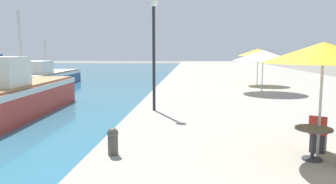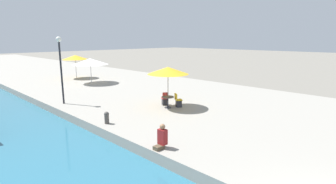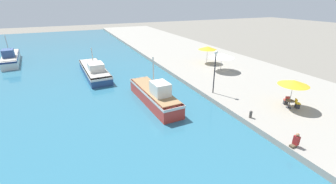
{
  "view_description": "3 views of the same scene",
  "coord_description": "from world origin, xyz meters",
  "px_view_note": "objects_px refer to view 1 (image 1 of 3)",
  "views": [
    {
      "loc": [
        2.47,
        3.85,
        2.98
      ],
      "look_at": [
        1.5,
        16.89,
        1.34
      ],
      "focal_mm": 35.0,
      "sensor_mm": 36.0,
      "label": 1
    },
    {
      "loc": [
        -6.57,
        -0.4,
        4.98
      ],
      "look_at": [
        5.36,
        11.37,
        1.54
      ],
      "focal_mm": 28.0,
      "sensor_mm": 36.0,
      "label": 2
    },
    {
      "loc": [
        -12.7,
        -1.13,
        9.86
      ],
      "look_at": [
        -4.0,
        18.0,
        1.14
      ],
      "focal_mm": 24.0,
      "sensor_mm": 36.0,
      "label": 3
    }
  ],
  "objects_px": {
    "cafe_umbrella_pink": "(323,53)",
    "cafe_table": "(313,137)",
    "mooring_bollard": "(113,140)",
    "lamppost": "(154,35)",
    "fishing_boat_near": "(21,95)",
    "cafe_chair_left": "(318,139)",
    "cafe_umbrella_striped": "(258,52)",
    "fishing_boat_mid": "(46,77)",
    "cafe_umbrella_white": "(263,55)"
  },
  "relations": [
    {
      "from": "cafe_umbrella_pink",
      "to": "cafe_table",
      "type": "distance_m",
      "value": 1.89
    },
    {
      "from": "mooring_bollard",
      "to": "cafe_umbrella_pink",
      "type": "bearing_deg",
      "value": 1.46
    },
    {
      "from": "lamppost",
      "to": "fishing_boat_near",
      "type": "bearing_deg",
      "value": 170.11
    },
    {
      "from": "cafe_chair_left",
      "to": "lamppost",
      "type": "xyz_separation_m",
      "value": [
        -4.63,
        5.28,
        2.77
      ]
    },
    {
      "from": "cafe_umbrella_striped",
      "to": "cafe_chair_left",
      "type": "xyz_separation_m",
      "value": [
        -1.6,
        -15.92,
        -2.03
      ]
    },
    {
      "from": "fishing_boat_near",
      "to": "cafe_table",
      "type": "relative_size",
      "value": 11.16
    },
    {
      "from": "fishing_boat_mid",
      "to": "mooring_bollard",
      "type": "height_order",
      "value": "fishing_boat_mid"
    },
    {
      "from": "fishing_boat_near",
      "to": "cafe_umbrella_striped",
      "type": "height_order",
      "value": "fishing_boat_near"
    },
    {
      "from": "fishing_boat_mid",
      "to": "lamppost",
      "type": "bearing_deg",
      "value": -53.5
    },
    {
      "from": "fishing_boat_near",
      "to": "mooring_bollard",
      "type": "relative_size",
      "value": 13.65
    },
    {
      "from": "cafe_umbrella_pink",
      "to": "cafe_umbrella_striped",
      "type": "height_order",
      "value": "cafe_umbrella_pink"
    },
    {
      "from": "fishing_boat_near",
      "to": "lamppost",
      "type": "xyz_separation_m",
      "value": [
        6.28,
        -1.1,
        2.65
      ]
    },
    {
      "from": "fishing_boat_mid",
      "to": "lamppost",
      "type": "relative_size",
      "value": 2.36
    },
    {
      "from": "cafe_umbrella_white",
      "to": "lamppost",
      "type": "relative_size",
      "value": 0.77
    },
    {
      "from": "cafe_table",
      "to": "cafe_chair_left",
      "type": "xyz_separation_m",
      "value": [
        0.35,
        0.63,
        -0.21
      ]
    },
    {
      "from": "cafe_umbrella_pink",
      "to": "cafe_umbrella_white",
      "type": "bearing_deg",
      "value": 84.18
    },
    {
      "from": "fishing_boat_near",
      "to": "mooring_bollard",
      "type": "distance_m",
      "value": 9.2
    },
    {
      "from": "fishing_boat_near",
      "to": "cafe_chair_left",
      "type": "relative_size",
      "value": 9.81
    },
    {
      "from": "cafe_chair_left",
      "to": "fishing_boat_mid",
      "type": "bearing_deg",
      "value": 158.92
    },
    {
      "from": "cafe_umbrella_pink",
      "to": "cafe_chair_left",
      "type": "relative_size",
      "value": 2.93
    },
    {
      "from": "fishing_boat_mid",
      "to": "cafe_umbrella_pink",
      "type": "relative_size",
      "value": 4.04
    },
    {
      "from": "cafe_umbrella_striped",
      "to": "cafe_umbrella_white",
      "type": "bearing_deg",
      "value": -97.25
    },
    {
      "from": "cafe_umbrella_pink",
      "to": "cafe_table",
      "type": "xyz_separation_m",
      "value": [
        -0.17,
        -0.15,
        -1.88
      ]
    },
    {
      "from": "cafe_umbrella_pink",
      "to": "mooring_bollard",
      "type": "bearing_deg",
      "value": -178.54
    },
    {
      "from": "cafe_chair_left",
      "to": "mooring_bollard",
      "type": "height_order",
      "value": "cafe_chair_left"
    },
    {
      "from": "cafe_umbrella_white",
      "to": "cafe_table",
      "type": "xyz_separation_m",
      "value": [
        -1.4,
        -12.24,
        -1.65
      ]
    },
    {
      "from": "cafe_umbrella_pink",
      "to": "lamppost",
      "type": "height_order",
      "value": "lamppost"
    },
    {
      "from": "cafe_umbrella_white",
      "to": "lamppost",
      "type": "bearing_deg",
      "value": -131.97
    },
    {
      "from": "cafe_umbrella_pink",
      "to": "mooring_bollard",
      "type": "height_order",
      "value": "cafe_umbrella_pink"
    },
    {
      "from": "cafe_umbrella_pink",
      "to": "cafe_table",
      "type": "bearing_deg",
      "value": -138.43
    },
    {
      "from": "fishing_boat_near",
      "to": "cafe_umbrella_white",
      "type": "relative_size",
      "value": 2.55
    },
    {
      "from": "fishing_boat_mid",
      "to": "cafe_table",
      "type": "bearing_deg",
      "value": -54.51
    },
    {
      "from": "cafe_umbrella_striped",
      "to": "cafe_chair_left",
      "type": "bearing_deg",
      "value": -95.74
    },
    {
      "from": "cafe_umbrella_white",
      "to": "mooring_bollard",
      "type": "height_order",
      "value": "cafe_umbrella_white"
    },
    {
      "from": "cafe_umbrella_striped",
      "to": "mooring_bollard",
      "type": "distance_m",
      "value": 17.88
    },
    {
      "from": "cafe_umbrella_white",
      "to": "cafe_chair_left",
      "type": "bearing_deg",
      "value": -95.18
    },
    {
      "from": "cafe_umbrella_striped",
      "to": "cafe_umbrella_pink",
      "type": "bearing_deg",
      "value": -96.19
    },
    {
      "from": "fishing_boat_near",
      "to": "cafe_chair_left",
      "type": "distance_m",
      "value": 12.65
    },
    {
      "from": "cafe_umbrella_pink",
      "to": "cafe_umbrella_white",
      "type": "height_order",
      "value": "cafe_umbrella_pink"
    },
    {
      "from": "fishing_boat_mid",
      "to": "cafe_table",
      "type": "relative_size",
      "value": 13.45
    },
    {
      "from": "cafe_table",
      "to": "lamppost",
      "type": "bearing_deg",
      "value": 125.91
    },
    {
      "from": "lamppost",
      "to": "mooring_bollard",
      "type": "bearing_deg",
      "value": -92.85
    },
    {
      "from": "fishing_boat_near",
      "to": "fishing_boat_mid",
      "type": "distance_m",
      "value": 12.6
    },
    {
      "from": "fishing_boat_mid",
      "to": "cafe_umbrella_striped",
      "type": "xyz_separation_m",
      "value": [
        16.8,
        -2.31,
        2.09
      ]
    },
    {
      "from": "cafe_umbrella_pink",
      "to": "cafe_table",
      "type": "height_order",
      "value": "cafe_umbrella_pink"
    },
    {
      "from": "cafe_umbrella_white",
      "to": "cafe_chair_left",
      "type": "relative_size",
      "value": 3.85
    },
    {
      "from": "fishing_boat_near",
      "to": "cafe_umbrella_striped",
      "type": "distance_m",
      "value": 15.86
    },
    {
      "from": "cafe_table",
      "to": "lamppost",
      "type": "height_order",
      "value": "lamppost"
    },
    {
      "from": "cafe_umbrella_pink",
      "to": "mooring_bollard",
      "type": "relative_size",
      "value": 4.07
    },
    {
      "from": "cafe_umbrella_striped",
      "to": "mooring_bollard",
      "type": "relative_size",
      "value": 4.29
    }
  ]
}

